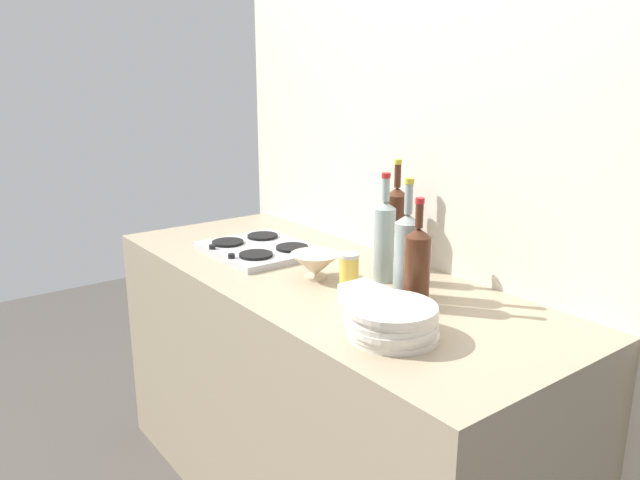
{
  "coord_description": "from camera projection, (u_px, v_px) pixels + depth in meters",
  "views": [
    {
      "loc": [
        1.56,
        -1.18,
        1.56
      ],
      "look_at": [
        0.0,
        0.0,
        1.02
      ],
      "focal_mm": 34.57,
      "sensor_mm": 36.0,
      "label": 1
    }
  ],
  "objects": [
    {
      "name": "stovetop_hob",
      "position": [
        259.0,
        249.0,
        2.31
      ],
      "size": [
        0.41,
        0.35,
        0.04
      ],
      "color": "#B2B2B7",
      "rests_on": "counter_block"
    },
    {
      "name": "wine_bottle_rightmost",
      "position": [
        384.0,
        239.0,
        1.96
      ],
      "size": [
        0.07,
        0.07,
        0.35
      ],
      "color": "gray",
      "rests_on": "counter_block"
    },
    {
      "name": "backsplash_panel",
      "position": [
        406.0,
        156.0,
        2.18
      ],
      "size": [
        1.9,
        0.06,
        2.54
      ],
      "primitive_type": "cube",
      "color": "beige",
      "rests_on": "ground"
    },
    {
      "name": "wine_bottle_leftmost",
      "position": [
        407.0,
        253.0,
        1.82
      ],
      "size": [
        0.08,
        0.08,
        0.36
      ],
      "color": "gray",
      "rests_on": "counter_block"
    },
    {
      "name": "counter_block",
      "position": [
        320.0,
        395.0,
        2.18
      ],
      "size": [
        1.8,
        0.7,
        0.9
      ],
      "primitive_type": "cube",
      "color": "tan",
      "rests_on": "ground"
    },
    {
      "name": "mixing_bowl",
      "position": [
        315.0,
        265.0,
        2.01
      ],
      "size": [
        0.16,
        0.16,
        0.08
      ],
      "color": "beige",
      "rests_on": "counter_block"
    },
    {
      "name": "wine_bottle_mid_left",
      "position": [
        417.0,
        266.0,
        1.74
      ],
      "size": [
        0.07,
        0.07,
        0.32
      ],
      "color": "#472314",
      "rests_on": "counter_block"
    },
    {
      "name": "wine_bottle_mid_right",
      "position": [
        396.0,
        226.0,
        2.1
      ],
      "size": [
        0.07,
        0.07,
        0.37
      ],
      "color": "#472314",
      "rests_on": "counter_block"
    },
    {
      "name": "plate_stack",
      "position": [
        392.0,
        321.0,
        1.56
      ],
      "size": [
        0.24,
        0.24,
        0.09
      ],
      "color": "silver",
      "rests_on": "counter_block"
    },
    {
      "name": "butter_dish",
      "position": [
        369.0,
        297.0,
        1.77
      ],
      "size": [
        0.16,
        0.1,
        0.06
      ],
      "primitive_type": "cube",
      "rotation": [
        0.0,
        0.0,
        -0.01
      ],
      "color": "white",
      "rests_on": "counter_block"
    },
    {
      "name": "condiment_jar_front",
      "position": [
        349.0,
        271.0,
        1.92
      ],
      "size": [
        0.06,
        0.06,
        0.11
      ],
      "color": "gold",
      "rests_on": "counter_block"
    }
  ]
}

